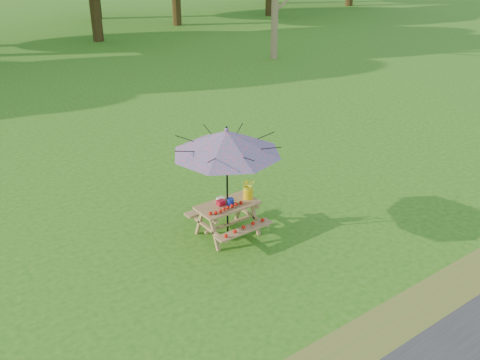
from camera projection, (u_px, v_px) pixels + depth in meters
ground at (322, 231)px, 10.64m from camera, size 120.00×120.00×0.00m
drygrass_strip at (444, 304)px, 8.60m from camera, size 120.00×1.20×0.01m
picnic_table at (228, 220)px, 10.41m from camera, size 1.20×1.32×0.67m
patio_umbrella at (227, 142)px, 9.71m from camera, size 2.31×2.31×2.25m
produce_bins at (225, 201)px, 10.25m from camera, size 0.29×0.37×0.13m
tomatoes_row at (226, 208)px, 10.03m from camera, size 0.77×0.13×0.07m
flower_bucket at (248, 188)px, 10.39m from camera, size 0.33×0.31×0.42m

